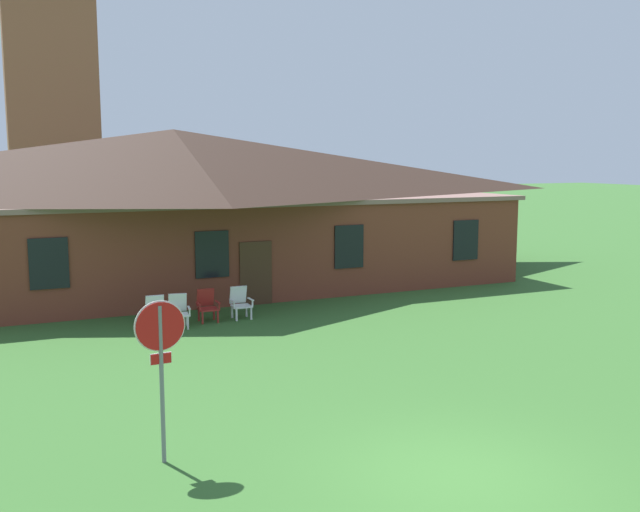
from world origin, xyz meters
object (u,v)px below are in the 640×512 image
object	(u,v)px
stop_sign	(161,349)
lawn_chair_near_door	(178,310)
lawn_chair_by_porch	(156,312)
lawn_chair_left_end	(207,305)
lawn_chair_middle	(240,302)

from	to	relation	value
stop_sign	lawn_chair_near_door	size ratio (longest dim) A/B	2.73
lawn_chair_by_porch	stop_sign	bearing A→B (deg)	-100.67
lawn_chair_left_end	lawn_chair_middle	bearing A→B (deg)	-0.02
lawn_chair_by_porch	lawn_chair_middle	bearing A→B (deg)	8.90
lawn_chair_left_end	stop_sign	bearing A→B (deg)	-109.24
stop_sign	lawn_chair_by_porch	xyz separation A→B (m)	(1.69, 9.00, -1.36)
stop_sign	lawn_chair_middle	bearing A→B (deg)	65.40
lawn_chair_near_door	lawn_chair_middle	size ratio (longest dim) A/B	1.00
lawn_chair_by_porch	lawn_chair_left_end	distance (m)	1.64
lawn_chair_by_porch	lawn_chair_middle	size ratio (longest dim) A/B	1.00
stop_sign	lawn_chair_by_porch	size ratio (longest dim) A/B	2.73
lawn_chair_left_end	lawn_chair_middle	world-z (taller)	same
stop_sign	lawn_chair_near_door	distance (m)	9.39
lawn_chair_near_door	lawn_chair_left_end	xyz separation A→B (m)	(0.96, 0.42, 0.00)
lawn_chair_left_end	lawn_chair_by_porch	bearing A→B (deg)	-165.54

